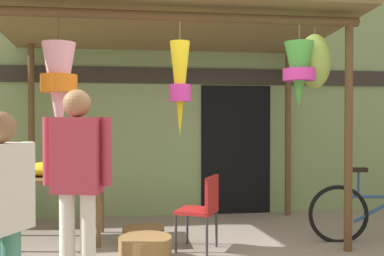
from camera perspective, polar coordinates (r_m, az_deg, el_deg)
The scene contains 10 objects.
shop_facade at distance 7.01m, azimuth -0.98°, elevation 3.16°, with size 12.63×0.29×3.45m.
market_stall_canopy at distance 5.56m, azimuth -2.20°, elevation 11.18°, with size 4.29×2.41×2.82m.
display_table at distance 5.68m, azimuth -17.32°, elevation -6.72°, with size 1.22×0.80×0.79m.
flower_heap_on_table at distance 5.71m, azimuth -17.59°, elevation -4.97°, with size 0.66×0.46×0.17m.
folding_chair at distance 5.09m, azimuth 1.42°, elevation -9.88°, with size 0.54×0.54×0.84m.
wicker_basket_by_table at distance 4.84m, azimuth -5.99°, elevation -15.06°, with size 0.55×0.55×0.25m, color olive.
wicker_basket_spare at distance 5.49m, azimuth -6.22°, elevation -13.45°, with size 0.50×0.50×0.18m, color brown.
parked_bicycle at distance 5.88m, azimuth 23.12°, elevation -10.01°, with size 1.72×0.53×0.92m.
vendor_in_orange at distance 3.14m, azimuth -23.27°, elevation -9.63°, with size 0.38×0.53×1.52m.
customer_foreground at distance 3.90m, azimuth -14.41°, elevation -5.52°, with size 0.58×0.31×1.72m.
Camera 1 is at (-0.86, -4.42, 1.46)m, focal length 41.84 mm.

